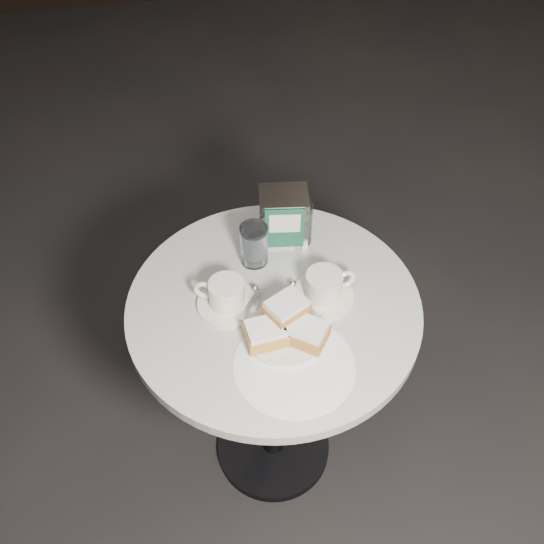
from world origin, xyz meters
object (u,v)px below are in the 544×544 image
(cafe_table, at_px, (274,351))
(water_glass_right, at_px, (298,223))
(coffee_cup_left, at_px, (227,296))
(napkin_dispenser, at_px, (283,217))
(beignet_plate, at_px, (286,328))
(water_glass_left, at_px, (254,245))
(coffee_cup_right, at_px, (324,288))

(cafe_table, bearing_deg, water_glass_right, 61.90)
(coffee_cup_left, xyz_separation_m, napkin_dispenser, (0.18, 0.20, 0.04))
(water_glass_right, bearing_deg, beignet_plate, -108.40)
(beignet_plate, bearing_deg, water_glass_left, 95.48)
(coffee_cup_left, height_order, coffee_cup_right, coffee_cup_right)
(water_glass_left, bearing_deg, water_glass_right, 22.29)
(coffee_cup_right, relative_size, napkin_dispenser, 1.18)
(cafe_table, distance_m, napkin_dispenser, 0.35)
(cafe_table, height_order, water_glass_right, water_glass_right)
(coffee_cup_right, bearing_deg, beignet_plate, -148.22)
(cafe_table, height_order, napkin_dispenser, napkin_dispenser)
(water_glass_right, bearing_deg, coffee_cup_left, -139.79)
(coffee_cup_left, xyz_separation_m, water_glass_left, (0.09, 0.13, 0.02))
(beignet_plate, distance_m, coffee_cup_right, 0.15)
(coffee_cup_right, distance_m, water_glass_right, 0.21)
(cafe_table, xyz_separation_m, napkin_dispenser, (0.07, 0.21, 0.27))
(coffee_cup_left, bearing_deg, coffee_cup_right, 16.61)
(coffee_cup_left, relative_size, coffee_cup_right, 1.13)
(beignet_plate, height_order, coffee_cup_right, beignet_plate)
(water_glass_right, bearing_deg, cafe_table, -118.10)
(water_glass_right, height_order, napkin_dispenser, napkin_dispenser)
(cafe_table, bearing_deg, napkin_dispenser, 71.75)
(coffee_cup_left, relative_size, water_glass_right, 1.58)
(water_glass_right, relative_size, napkin_dispenser, 0.84)
(coffee_cup_left, bearing_deg, water_glass_left, 77.81)
(beignet_plate, relative_size, napkin_dispenser, 1.51)
(coffee_cup_right, xyz_separation_m, water_glass_right, (-0.01, 0.20, 0.02))
(beignet_plate, distance_m, water_glass_left, 0.25)
(napkin_dispenser, bearing_deg, beignet_plate, -92.26)
(beignet_plate, xyz_separation_m, napkin_dispenser, (0.07, 0.32, 0.04))
(water_glass_left, relative_size, water_glass_right, 0.93)
(cafe_table, xyz_separation_m, water_glass_left, (-0.02, 0.15, 0.25))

